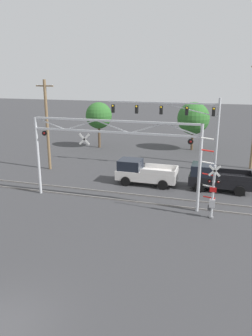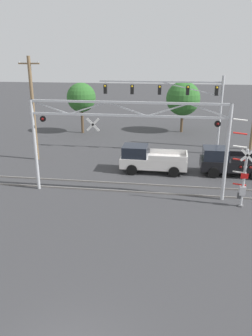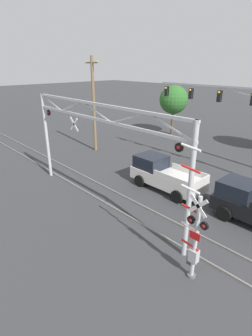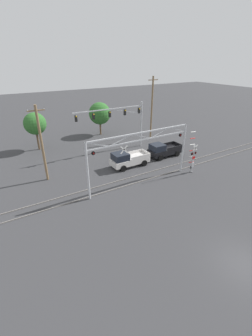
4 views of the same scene
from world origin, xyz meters
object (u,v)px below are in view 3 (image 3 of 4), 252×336
at_px(crossing_gantry, 97,135).
at_px(pickup_truck_lead, 163,174).
at_px(traffic_signal_span, 249,110).
at_px(utility_pole_left, 94,104).
at_px(background_tree_far_left_verge, 174,100).
at_px(crossing_signal_mast, 194,237).

height_order(crossing_gantry, pickup_truck_lead, crossing_gantry).
bearing_deg(pickup_truck_lead, traffic_signal_span, 64.85).
height_order(utility_pole_left, background_tree_far_left_verge, utility_pole_left).
xyz_separation_m(traffic_signal_span, background_tree_far_left_verge, (-11.63, 6.79, -0.95)).
xyz_separation_m(crossing_signal_mast, traffic_signal_span, (-3.35, 11.28, 3.19)).
bearing_deg(utility_pole_left, traffic_signal_span, 17.19).
xyz_separation_m(pickup_truck_lead, background_tree_far_left_verge, (-8.94, 12.51, 3.12)).
height_order(traffic_signal_span, background_tree_far_left_verge, traffic_signal_span).
relative_size(crossing_gantry, background_tree_far_left_verge, 2.17).
bearing_deg(crossing_gantry, background_tree_far_left_verge, 114.40).
distance_m(pickup_truck_lead, utility_pole_left, 10.87).
bearing_deg(crossing_gantry, traffic_signal_span, 69.69).
bearing_deg(crossing_gantry, crossing_signal_mast, -7.09).
bearing_deg(background_tree_far_left_verge, traffic_signal_span, -30.27).
height_order(crossing_gantry, utility_pole_left, utility_pole_left).
bearing_deg(crossing_gantry, pickup_truck_lead, 76.07).
relative_size(crossing_gantry, utility_pole_left, 1.44).
relative_size(traffic_signal_span, background_tree_far_left_verge, 1.91).
relative_size(crossing_signal_mast, utility_pole_left, 0.62).
relative_size(crossing_gantry, pickup_truck_lead, 2.43).
xyz_separation_m(crossing_gantry, pickup_truck_lead, (1.15, 4.65, -3.40)).
distance_m(crossing_gantry, background_tree_far_left_verge, 18.85).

